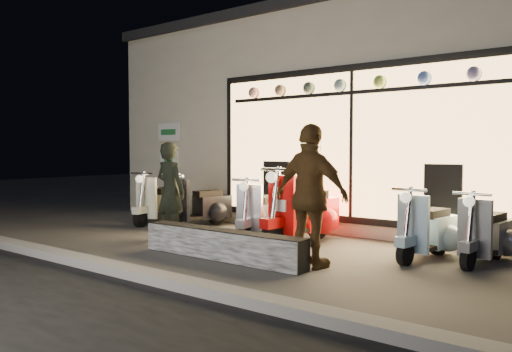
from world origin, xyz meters
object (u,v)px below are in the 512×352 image
at_px(scooter_red, 307,213).
at_px(man, 170,191).
at_px(woman, 311,196).
at_px(scooter_silver, 263,214).
at_px(graffiti_barrier, 222,244).

relative_size(scooter_red, man, 1.01).
bearing_deg(woman, scooter_red, -51.59).
distance_m(scooter_red, man, 2.24).
relative_size(scooter_silver, man, 0.86).
distance_m(graffiti_barrier, scooter_red, 1.87).
height_order(scooter_red, woman, woman).
height_order(graffiti_barrier, man, man).
height_order(scooter_silver, scooter_red, scooter_red).
xyz_separation_m(graffiti_barrier, woman, (1.19, 0.31, 0.69)).
bearing_deg(scooter_silver, scooter_red, -2.53).
bearing_deg(woman, man, -0.69).
xyz_separation_m(scooter_silver, man, (-1.06, -1.09, 0.40)).
xyz_separation_m(graffiti_barrier, man, (-1.64, 0.62, 0.59)).
relative_size(graffiti_barrier, scooter_silver, 1.88).
distance_m(graffiti_barrier, man, 1.86).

